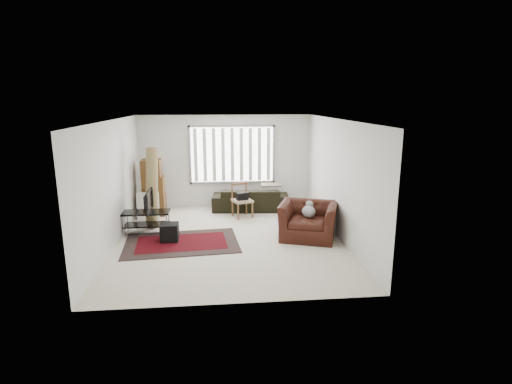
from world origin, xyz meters
The scene contains 11 objects.
room centered at (0.03, 0.51, 1.76)m, with size 6.00×6.02×2.71m.
persian_rug centered at (-1.08, -0.19, 0.01)m, with size 2.61×1.85×0.02m.
tv_stand centered at (-1.95, 0.59, 0.39)m, with size 1.09×0.49×0.54m.
tv centered at (-1.95, 0.59, 0.80)m, with size 0.88×0.11×0.51m, color black.
subwoofer centered at (-1.35, -0.01, 0.22)m, with size 0.39×0.39×0.39m, color black.
moving_boxes centered at (-2.02, 2.22, 0.71)m, with size 0.63×0.58×1.54m.
white_flatpack centered at (-2.10, 1.77, 0.37)m, with size 0.58×0.08×0.73m, color silver.
rolled_rug centered at (-1.90, 1.29, 0.99)m, with size 0.30×0.30×1.97m, color olive.
sofa centered at (0.69, 2.45, 0.42)m, with size 2.18×0.94×0.84m, color black.
side_chair centered at (0.40, 1.75, 0.50)m, with size 0.62×0.62×0.92m.
armchair centered at (1.80, -0.09, 0.47)m, with size 1.56×1.46×0.94m.
Camera 1 is at (-0.27, -8.70, 3.12)m, focal length 28.00 mm.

